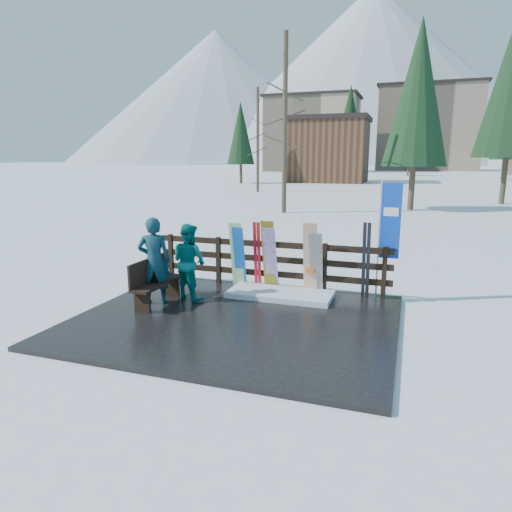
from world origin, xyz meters
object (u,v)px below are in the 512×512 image
(snowboard_3, at_px, (271,259))
(person_back, at_px, (189,262))
(snowboard_2, at_px, (269,256))
(snowboard_4, at_px, (316,264))
(person_front, at_px, (154,261))
(bench, at_px, (154,280))
(rental_flag, at_px, (388,226))
(snowboard_5, at_px, (310,259))
(snowboard_0, at_px, (239,258))
(snowboard_1, at_px, (237,255))

(snowboard_3, distance_m, person_back, 1.88)
(snowboard_2, distance_m, snowboard_4, 1.10)
(snowboard_3, bearing_deg, person_front, -140.73)
(snowboard_3, bearing_deg, person_back, -141.98)
(bench, distance_m, person_back, 0.82)
(rental_flag, xyz_separation_m, person_front, (-4.55, -1.93, -0.69))
(snowboard_5, xyz_separation_m, person_front, (-2.95, -1.66, 0.10))
(person_front, bearing_deg, snowboard_3, -162.76)
(snowboard_3, height_order, person_front, person_front)
(snowboard_0, bearing_deg, person_back, -121.81)
(snowboard_3, xyz_separation_m, snowboard_5, (0.92, 0.00, 0.07))
(snowboard_0, xyz_separation_m, snowboard_1, (-0.06, 0.00, 0.05))
(snowboard_3, xyz_separation_m, snowboard_4, (1.05, 0.00, -0.03))
(snowboard_0, relative_size, person_front, 0.81)
(snowboard_0, distance_m, rental_flag, 3.40)
(snowboard_3, xyz_separation_m, person_back, (-1.48, -1.16, 0.08))
(snowboard_4, bearing_deg, snowboard_5, -180.00)
(snowboard_4, xyz_separation_m, person_back, (-2.53, -1.16, 0.12))
(snowboard_2, bearing_deg, snowboard_3, -0.00)
(snowboard_4, bearing_deg, snowboard_3, -180.00)
(snowboard_3, relative_size, rental_flag, 0.59)
(bench, xyz_separation_m, snowboard_2, (1.99, 1.68, 0.31))
(snowboard_2, bearing_deg, snowboard_1, 180.00)
(snowboard_0, height_order, snowboard_5, snowboard_5)
(snowboard_0, bearing_deg, snowboard_2, 0.00)
(snowboard_3, bearing_deg, snowboard_5, 0.00)
(snowboard_3, bearing_deg, bench, -140.37)
(person_front, bearing_deg, snowboard_5, -172.66)
(snowboard_1, distance_m, person_back, 1.33)
(snowboard_3, bearing_deg, snowboard_2, 180.00)
(bench, relative_size, snowboard_5, 0.91)
(bench, height_order, snowboard_0, snowboard_0)
(snowboard_5, height_order, person_back, person_back)
(bench, relative_size, person_front, 0.82)
(snowboard_3, bearing_deg, snowboard_4, 0.00)
(snowboard_0, xyz_separation_m, person_back, (-0.72, -1.16, 0.09))
(snowboard_5, relative_size, person_front, 0.90)
(person_front, bearing_deg, snowboard_0, -149.38)
(bench, bearing_deg, rental_flag, 23.23)
(snowboard_5, relative_size, rental_flag, 0.64)
(snowboard_1, height_order, snowboard_5, snowboard_5)
(person_front, bearing_deg, rental_flag, -179.04)
(snowboard_0, distance_m, snowboard_1, 0.08)
(rental_flag, relative_size, person_back, 1.57)
(bench, bearing_deg, person_front, 82.65)
(snowboard_5, height_order, rental_flag, rental_flag)
(snowboard_3, height_order, snowboard_4, snowboard_3)
(snowboard_1, xyz_separation_m, person_front, (-1.20, -1.66, 0.13))
(snowboard_2, bearing_deg, person_back, -141.21)
(snowboard_2, distance_m, snowboard_3, 0.09)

